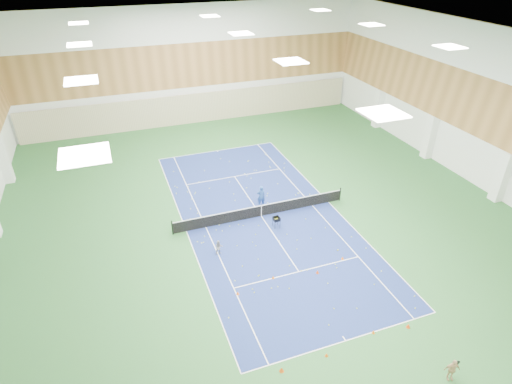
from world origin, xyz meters
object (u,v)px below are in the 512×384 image
coach (261,196)px  child_apron (452,370)px  ball_cart (276,222)px  tennis_net (261,210)px  child_court (219,247)px

coach → child_apron: coach is taller
child_apron → ball_cart: (-2.82, 13.75, -0.21)m
tennis_net → ball_cart: bearing=-72.4°
tennis_net → child_court: tennis_net is taller
tennis_net → coach: size_ratio=7.62×
child_court → coach: bearing=44.2°
tennis_net → child_court: size_ratio=12.72×
coach → ball_cart: 2.99m
child_court → child_apron: 14.29m
ball_cart → tennis_net: bearing=104.1°
child_court → child_apron: (7.35, -12.26, 0.11)m
child_apron → tennis_net: bearing=120.4°
child_court → ball_cart: (4.53, 1.50, -0.10)m
child_apron → ball_cart: 14.04m
tennis_net → child_apron: (3.32, -15.35, 0.07)m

